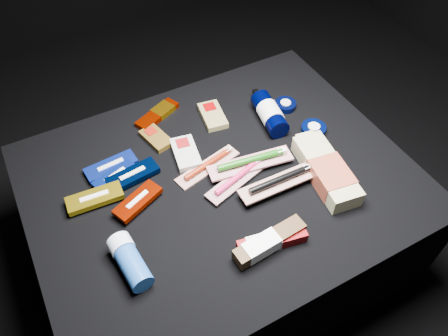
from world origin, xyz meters
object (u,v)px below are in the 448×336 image
lotion_bottle (270,114)px  toothpaste_carton_red (269,242)px  deodorant_stick (130,261)px  bodywash_bottle (327,172)px

lotion_bottle → toothpaste_carton_red: size_ratio=1.17×
deodorant_stick → bodywash_bottle: bearing=-4.7°
lotion_bottle → deodorant_stick: 0.58m
bodywash_bottle → deodorant_stick: bearing=-171.2°
lotion_bottle → deodorant_stick: lotion_bottle is taller
bodywash_bottle → deodorant_stick: 0.54m
bodywash_bottle → deodorant_stick: deodorant_stick is taller
bodywash_bottle → deodorant_stick: (-0.54, -0.00, 0.00)m
deodorant_stick → toothpaste_carton_red: (0.30, -0.10, -0.01)m
lotion_bottle → bodywash_bottle: bearing=-76.8°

